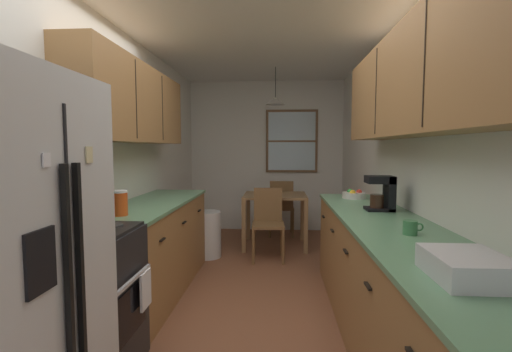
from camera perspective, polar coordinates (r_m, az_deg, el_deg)
ground_plane at (r=3.83m, az=0.10°, el=-17.24°), size 12.00×12.00×0.00m
wall_left at (r=3.89m, az=-20.19°, el=2.09°), size 0.10×9.00×2.55m
wall_right at (r=3.73m, az=21.28°, el=1.97°), size 0.10×9.00×2.55m
wall_back at (r=6.21m, az=1.62°, el=3.16°), size 4.40×0.10×2.55m
ceiling_slab at (r=3.75m, az=0.10°, el=22.69°), size 4.40×9.00×0.08m
stove_range at (r=2.57m, az=-26.27°, el=-17.65°), size 0.66×0.65×1.10m
microwave_over_range at (r=2.45m, az=-29.53°, el=8.36°), size 0.39×0.57×0.32m
counter_left at (r=3.71m, az=-15.99°, el=-10.81°), size 0.64×1.99×0.90m
upper_cabinets_left at (r=3.61m, az=-18.87°, el=10.74°), size 0.33×2.07×0.71m
counter_right at (r=2.77m, az=20.56°, el=-16.23°), size 0.64×3.17×0.90m
upper_cabinets_right at (r=2.64m, az=24.75°, el=13.73°), size 0.33×2.85×0.72m
dining_table at (r=5.18m, az=3.04°, el=-4.32°), size 0.89×0.77×0.75m
dining_chair_near at (r=4.62m, az=1.92°, el=-6.98°), size 0.42×0.42×0.90m
dining_chair_far at (r=5.78m, az=4.03°, el=-4.67°), size 0.41×0.41×0.90m
pendant_light at (r=5.16m, az=3.11°, el=11.86°), size 0.26×0.26×0.52m
back_window at (r=6.14m, az=5.70°, el=5.53°), size 0.87×0.05×1.06m
trash_bin at (r=4.76m, az=-7.71°, el=-9.17°), size 0.35×0.35×0.60m
storage_canister at (r=2.95m, az=-20.89°, el=-4.03°), size 0.12×0.12×0.19m
dish_towel at (r=2.55m, az=-17.15°, el=-16.87°), size 0.02×0.16×0.24m
coffee_maker at (r=3.15m, az=19.55°, el=-2.47°), size 0.22×0.18×0.29m
mug_by_coffeemaker at (r=2.36m, az=23.36°, el=-7.54°), size 0.12×0.08×0.09m
fruit_bowl at (r=3.83m, az=15.32°, el=-2.89°), size 0.24×0.24×0.09m
dish_rack at (r=1.68m, az=30.61°, el=-12.32°), size 0.28×0.34×0.10m
table_serving_bowl at (r=5.19m, az=2.75°, el=-2.56°), size 0.16×0.16×0.06m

